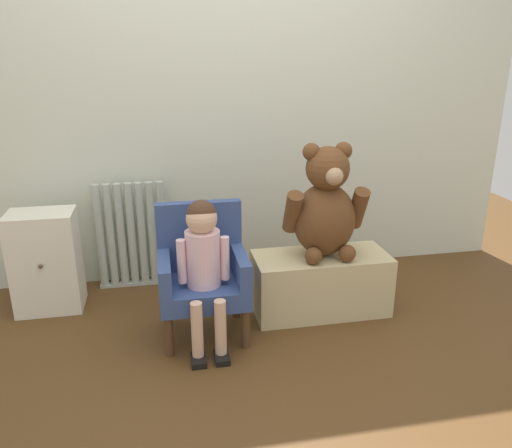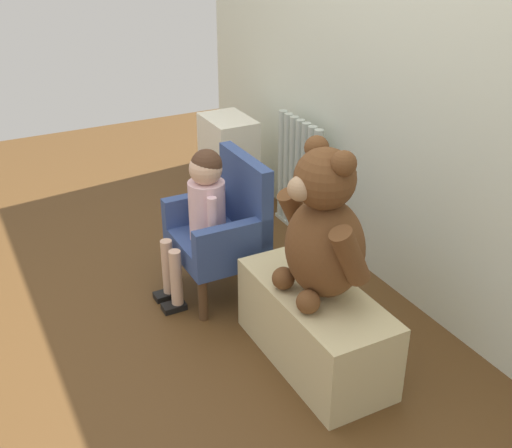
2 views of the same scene
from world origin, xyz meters
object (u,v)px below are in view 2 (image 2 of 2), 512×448
(small_dresser, at_px, (229,164))
(large_teddy_bear, at_px, (324,231))
(radiator, at_px, (299,177))
(child_figure, at_px, (202,204))
(child_armchair, at_px, (224,227))
(low_bench, at_px, (315,326))

(small_dresser, xyz_separation_m, large_teddy_bear, (1.52, -0.32, 0.32))
(radiator, xyz_separation_m, child_figure, (0.38, -0.74, 0.16))
(small_dresser, height_order, child_armchair, child_armchair)
(radiator, height_order, large_teddy_bear, large_teddy_bear)
(child_armchair, bearing_deg, small_dresser, 153.49)
(large_teddy_bear, bearing_deg, radiator, 153.24)
(child_figure, distance_m, low_bench, 0.76)
(small_dresser, distance_m, large_teddy_bear, 1.58)
(low_bench, distance_m, large_teddy_bear, 0.44)
(child_armchair, height_order, child_figure, child_figure)
(low_bench, bearing_deg, radiator, 152.54)
(small_dresser, distance_m, child_armchair, 0.94)
(large_teddy_bear, bearing_deg, child_armchair, -171.53)
(child_armchair, distance_m, low_bench, 0.69)
(large_teddy_bear, bearing_deg, small_dresser, 168.19)
(radiator, xyz_separation_m, child_armchair, (0.38, -0.63, 0.01))
(child_armchair, relative_size, large_teddy_bear, 1.09)
(child_armchair, bearing_deg, radiator, 120.70)
(low_bench, relative_size, large_teddy_bear, 1.20)
(child_armchair, height_order, low_bench, child_armchair)
(child_armchair, distance_m, large_teddy_bear, 0.74)
(radiator, relative_size, small_dresser, 1.15)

